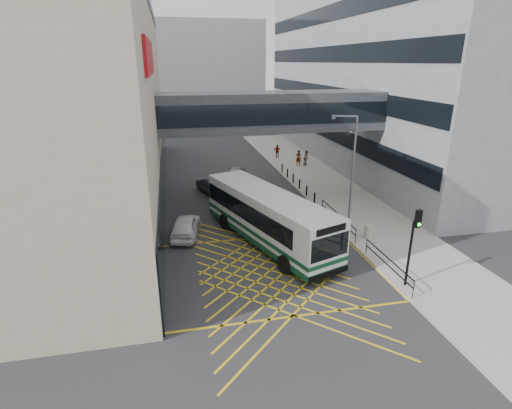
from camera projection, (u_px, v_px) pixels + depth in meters
ground at (271, 270)px, 22.87m from camera, size 120.00×120.00×0.00m
building_whsmith at (1, 106)px, 31.35m from camera, size 24.17×42.00×16.00m
building_right at (422, 73)px, 46.27m from camera, size 24.09×44.00×20.00m
building_far at (183, 74)px, 74.64m from camera, size 28.00×16.00×18.00m
skybridge at (272, 111)px, 31.96m from camera, size 20.00×4.10×3.00m
pavement at (323, 185)px, 38.41m from camera, size 6.00×54.00×0.16m
box_junction at (271, 270)px, 22.87m from camera, size 12.00×9.00×0.01m
bus at (267, 216)px, 25.90m from camera, size 6.60×12.36×3.40m
car_white at (186, 226)px, 27.13m from camera, size 2.75×4.94×1.48m
car_dark at (211, 185)px, 36.14m from camera, size 2.94×4.76×1.39m
car_silver at (236, 172)px, 40.62m from camera, size 2.93×4.53×1.31m
traffic_light at (414, 237)px, 20.04m from camera, size 0.33×0.51×4.30m
street_lamp at (351, 165)px, 27.32m from camera, size 1.72×0.83×7.78m
litter_bin at (368, 232)px, 26.47m from camera, size 0.55×0.55×0.95m
kerb_railings at (358, 235)px, 25.42m from camera, size 0.05×12.54×1.00m
bollards at (296, 181)px, 37.69m from camera, size 0.14×10.14×0.90m
pedestrian_a at (298, 158)px, 44.84m from camera, size 0.75×0.57×1.76m
pedestrian_b at (307, 158)px, 44.93m from camera, size 0.93×0.89×1.67m
pedestrian_c at (277, 151)px, 48.54m from camera, size 1.04×0.76×1.60m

